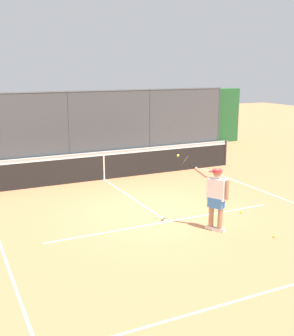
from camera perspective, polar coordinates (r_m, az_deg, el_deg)
The scene contains 7 objects.
ground_plane at distance 12.20m, azimuth 0.91°, elevation -6.02°, with size 60.00×60.00×0.00m, color #C67A4C.
court_line_markings at distance 11.20m, azimuth 3.72°, elevation -7.84°, with size 8.60×9.02×0.01m.
fence_backdrop at distance 20.43m, azimuth -10.97°, elevation 5.83°, with size 19.66×1.37×3.05m.
tennis_net at distance 15.70m, azimuth -5.85°, elevation 0.19°, with size 11.06×0.09×1.07m.
tennis_player at distance 10.73m, azimuth 9.25°, elevation -3.65°, with size 0.91×1.12×1.91m.
tennis_ball_near_net at distance 12.41m, azimuth 12.55°, elevation -5.84°, with size 0.07×0.07×0.07m, color #CCDB33.
tennis_ball_near_baseline at distance 10.92m, azimuth 16.79°, elevation -8.80°, with size 0.07×0.07×0.07m, color #CCDB33.
Camera 1 is at (5.19, 10.27, 4.04)m, focal length 45.14 mm.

